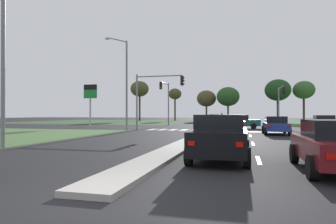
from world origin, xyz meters
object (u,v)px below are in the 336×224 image
object	(u,v)px
car_red_fifth	(234,124)
street_lamp_near	(8,36)
traffic_signal_far_left	(166,96)
car_beige_second	(214,119)
treeline_fifth	(304,90)
street_lamp_second	(125,80)
treeline_third	(206,99)
car_blue_fourth	(276,125)
pedestrian_at_median	(222,117)
car_teal_near	(241,122)
fuel_price_totem	(90,96)
car_black_sixth	(220,137)
treeline_near	(140,89)
car_grey_third	(207,120)
treeline_fourth	(228,97)
traffic_signal_far_right	(281,98)
treeline_sixth	(278,90)
treeline_second	(175,94)
car_silver_eighth	(325,122)
traffic_signal_near_left	(154,91)

from	to	relation	value
car_red_fifth	street_lamp_near	bearing A→B (deg)	-127.27
traffic_signal_far_left	car_beige_second	bearing A→B (deg)	71.14
car_red_fifth	treeline_fifth	xyz separation A→B (m)	(13.60, 43.47, 6.06)
street_lamp_second	treeline_third	size ratio (longest dim) A/B	1.22
car_blue_fourth	pedestrian_at_median	bearing A→B (deg)	105.25
pedestrian_at_median	car_teal_near	bearing A→B (deg)	145.81
car_blue_fourth	traffic_signal_far_left	size ratio (longest dim) A/B	0.73
car_red_fifth	fuel_price_totem	xyz separation A→B (m)	(-18.68, 9.19, 3.23)
car_black_sixth	treeline_near	bearing A→B (deg)	112.50
car_black_sixth	treeline_near	size ratio (longest dim) A/B	0.43
pedestrian_at_median	car_grey_third	bearing A→B (deg)	83.92
street_lamp_second	treeline_third	world-z (taller)	street_lamp_second
treeline_near	treeline_fourth	size ratio (longest dim) A/B	1.22
car_beige_second	street_lamp_near	world-z (taller)	street_lamp_near
car_beige_second	traffic_signal_far_right	world-z (taller)	traffic_signal_far_right
treeline_near	treeline_sixth	bearing A→B (deg)	-0.20
fuel_price_totem	car_black_sixth	bearing A→B (deg)	-52.49
treeline_third	treeline_fourth	bearing A→B (deg)	-11.66
car_beige_second	car_red_fifth	size ratio (longest dim) A/B	0.98
car_blue_fourth	traffic_signal_far_right	size ratio (longest dim) A/B	0.86
treeline_second	car_red_fifth	bearing A→B (deg)	-71.11
car_beige_second	car_silver_eighth	world-z (taller)	car_beige_second
car_red_fifth	treeline_second	bearing A→B (deg)	108.89
street_lamp_second	fuel_price_totem	size ratio (longest dim) A/B	1.63
car_beige_second	traffic_signal_far_left	size ratio (longest dim) A/B	0.72
traffic_signal_near_left	car_black_sixth	bearing A→B (deg)	-66.03
car_beige_second	car_black_sixth	xyz separation A→B (m)	(4.51, -45.05, 0.01)
street_lamp_second	treeline_fifth	distance (m)	48.36
treeline_near	pedestrian_at_median	bearing A→B (deg)	-44.72
traffic_signal_far_right	treeline_second	world-z (taller)	treeline_second
traffic_signal_near_left	street_lamp_near	size ratio (longest dim) A/B	0.58
car_black_sixth	street_lamp_near	xyz separation A→B (m)	(-10.39, 1.46, 4.66)
car_black_sixth	treeline_sixth	size ratio (longest dim) A/B	0.45
car_grey_third	car_silver_eighth	xyz separation A→B (m)	(14.43, -7.68, 0.01)
street_lamp_near	traffic_signal_far_left	bearing A→B (deg)	88.79
car_beige_second	car_red_fifth	distance (m)	30.26
traffic_signal_far_left	street_lamp_near	world-z (taller)	street_lamp_near
car_black_sixth	fuel_price_totem	distance (m)	30.83
car_blue_fourth	street_lamp_second	distance (m)	14.81
treeline_second	treeline_third	bearing A→B (deg)	-6.43
car_grey_third	treeline_third	size ratio (longest dim) A/B	0.62
traffic_signal_near_left	treeline_near	xyz separation A→B (m)	(-15.63, 39.04, 3.78)
treeline_near	treeline_fourth	bearing A→B (deg)	5.95
car_black_sixth	fuel_price_totem	world-z (taller)	fuel_price_totem
car_red_fifth	car_black_sixth	size ratio (longest dim) A/B	1.09
car_teal_near	street_lamp_near	distance (m)	25.34
traffic_signal_near_left	treeline_fourth	bearing A→B (deg)	82.56
fuel_price_totem	treeline_fifth	size ratio (longest dim) A/B	0.62
car_beige_second	car_black_sixth	size ratio (longest dim) A/B	1.06
street_lamp_second	treeline_second	size ratio (longest dim) A/B	1.11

